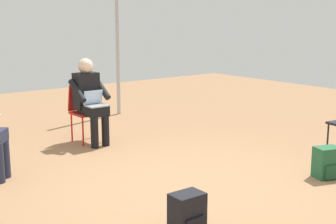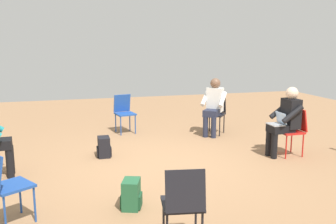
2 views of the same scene
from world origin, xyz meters
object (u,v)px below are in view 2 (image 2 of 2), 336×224
object	(u,v)px
chair_south	(124,111)
chair_northeast	(5,183)
person_with_laptop	(286,118)
person_in_white	(214,104)
chair_north	(183,201)
chair_west	(293,128)
chair_southwest	(216,111)
backpack_near_laptop_user	(104,148)
backpack_by_empty_chair	(131,196)

from	to	relation	value
chair_south	chair_northeast	world-z (taller)	same
person_with_laptop	person_in_white	world-z (taller)	same
chair_north	person_in_white	distance (m)	4.69
person_in_white	chair_west	bearing A→B (deg)	153.99
chair_southwest	person_with_laptop	world-z (taller)	person_with_laptop
person_with_laptop	chair_northeast	bearing A→B (deg)	107.10
backpack_near_laptop_user	chair_southwest	bearing A→B (deg)	-156.97
chair_southwest	chair_northeast	xyz separation A→B (m)	(3.90, 3.35, 0.00)
chair_south	backpack_by_empty_chair	size ratio (longest dim) A/B	2.36
chair_southwest	chair_north	size ratio (longest dim) A/B	1.00
chair_north	chair_west	world-z (taller)	same
chair_north	chair_southwest	bearing A→B (deg)	72.86
chair_northeast	backpack_by_empty_chair	distance (m)	1.45
chair_north	person_with_laptop	world-z (taller)	person_with_laptop
chair_southwest	person_in_white	distance (m)	0.26
chair_south	chair_north	world-z (taller)	same
chair_southwest	chair_west	size ratio (longest dim) A/B	1.00
chair_southwest	backpack_by_empty_chair	bearing A→B (deg)	92.51
chair_west	backpack_by_empty_chair	distance (m)	3.49
chair_northeast	person_in_white	size ratio (longest dim) A/B	0.69
chair_north	backpack_near_laptop_user	bearing A→B (deg)	106.89
chair_southwest	person_in_white	xyz separation A→B (m)	(0.11, 0.13, 0.20)
person_with_laptop	backpack_near_laptop_user	distance (m)	3.26
chair_west	chair_north	bearing A→B (deg)	129.55
person_in_white	backpack_by_empty_chair	distance (m)	4.00
backpack_by_empty_chair	chair_west	bearing A→B (deg)	-156.37
chair_southwest	backpack_near_laptop_user	size ratio (longest dim) A/B	2.36
chair_north	person_in_white	bearing A→B (deg)	73.32
chair_west	person_with_laptop	distance (m)	0.26
chair_southwest	person_with_laptop	bearing A→B (deg)	145.10
person_in_white	backpack_by_empty_chair	bearing A→B (deg)	92.61
backpack_near_laptop_user	backpack_by_empty_chair	xyz separation A→B (m)	(-0.10, 2.20, 0.00)
chair_southwest	backpack_by_empty_chair	xyz separation A→B (m)	(2.49, 3.30, -0.34)
chair_north	chair_northeast	bearing A→B (deg)	159.59
chair_west	person_with_laptop	bearing A→B (deg)	90.00
backpack_near_laptop_user	backpack_by_empty_chair	distance (m)	2.20
chair_south	backpack_by_empty_chair	world-z (taller)	chair_south
person_with_laptop	backpack_by_empty_chair	size ratio (longest dim) A/B	3.44
chair_southwest	chair_north	bearing A→B (deg)	103.15
person_with_laptop	chair_north	bearing A→B (deg)	131.26
chair_southwest	chair_west	xyz separation A→B (m)	(-0.70, 1.90, 0.00)
chair_north	chair_south	bearing A→B (deg)	96.91
chair_northeast	backpack_by_empty_chair	size ratio (longest dim) A/B	2.36
chair_southwest	chair_south	bearing A→B (deg)	21.95
backpack_by_empty_chair	chair_northeast	bearing A→B (deg)	2.13
chair_north	backpack_near_laptop_user	size ratio (longest dim) A/B	2.36
person_with_laptop	backpack_by_empty_chair	bearing A→B (deg)	113.79
chair_north	backpack_by_empty_chair	xyz separation A→B (m)	(0.33, -1.04, -0.34)
chair_southwest	chair_north	world-z (taller)	same
chair_south	backpack_near_laptop_user	distance (m)	1.86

